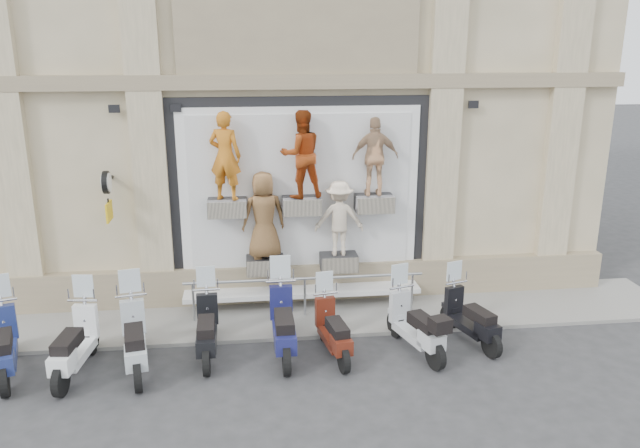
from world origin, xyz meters
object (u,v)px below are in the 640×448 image
at_px(scooter_a, 2,332).
at_px(scooter_c, 134,327).
at_px(scooter_d, 206,318).
at_px(guard_rail, 305,298).
at_px(scooter_h, 471,307).
at_px(scooter_f, 333,320).
at_px(scooter_e, 283,312).
at_px(scooter_g, 416,314).
at_px(scooter_b, 73,332).
at_px(clock_sign_bracket, 107,189).

xyz_separation_m(scooter_a, scooter_c, (2.23, -0.07, 0.01)).
distance_m(scooter_a, scooter_d, 3.48).
height_order(guard_rail, scooter_h, scooter_h).
bearing_deg(scooter_c, scooter_d, 5.18).
distance_m(scooter_d, scooter_f, 2.33).
relative_size(scooter_c, scooter_e, 0.97).
height_order(scooter_f, scooter_h, scooter_h).
height_order(guard_rail, scooter_e, scooter_e).
xyz_separation_m(guard_rail, scooter_h, (3.07, -1.46, 0.27)).
height_order(scooter_f, scooter_g, scooter_g).
height_order(scooter_a, scooter_b, scooter_a).
height_order(scooter_d, scooter_e, scooter_e).
distance_m(scooter_c, scooter_g, 5.09).
height_order(scooter_c, scooter_f, scooter_c).
relative_size(scooter_a, scooter_c, 0.99).
relative_size(scooter_g, scooter_h, 1.05).
relative_size(scooter_f, scooter_h, 0.98).
xyz_separation_m(clock_sign_bracket, scooter_b, (-0.30, -2.25, -2.00)).
relative_size(scooter_a, scooter_e, 0.97).
bearing_deg(scooter_c, guard_rail, 18.21).
height_order(scooter_g, scooter_h, scooter_g).
distance_m(scooter_d, scooter_e, 1.41).
distance_m(scooter_b, scooter_e, 3.67).
bearing_deg(scooter_b, scooter_f, 8.03).
distance_m(scooter_e, scooter_f, 0.93).
distance_m(clock_sign_bracket, scooter_h, 7.52).
bearing_deg(scooter_e, scooter_b, -175.68).
distance_m(clock_sign_bracket, scooter_e, 4.35).
bearing_deg(clock_sign_bracket, scooter_f, -26.56).
bearing_deg(scooter_d, scooter_c, -165.25).
distance_m(scooter_a, scooter_b, 1.22).
distance_m(scooter_c, scooter_h, 6.26).
distance_m(scooter_d, scooter_g, 3.87).
bearing_deg(scooter_g, scooter_f, 161.18).
bearing_deg(scooter_e, scooter_d, 176.58).
relative_size(scooter_b, scooter_h, 1.09).
relative_size(scooter_b, scooter_e, 0.94).
relative_size(guard_rail, scooter_a, 2.49).
xyz_separation_m(scooter_b, scooter_h, (7.27, 0.33, -0.07)).
bearing_deg(scooter_g, scooter_d, 158.65).
bearing_deg(scooter_b, scooter_a, -177.57).
distance_m(scooter_e, scooter_g, 2.46).
relative_size(guard_rail, scooter_d, 2.66).
xyz_separation_m(scooter_f, scooter_h, (2.70, 0.21, 0.01)).
bearing_deg(guard_rail, clock_sign_bracket, 173.16).
height_order(scooter_a, scooter_d, scooter_a).
bearing_deg(scooter_e, scooter_g, -5.41).
distance_m(guard_rail, scooter_b, 4.58).
height_order(guard_rail, scooter_f, scooter_f).
xyz_separation_m(scooter_a, scooter_h, (8.48, 0.24, -0.09)).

